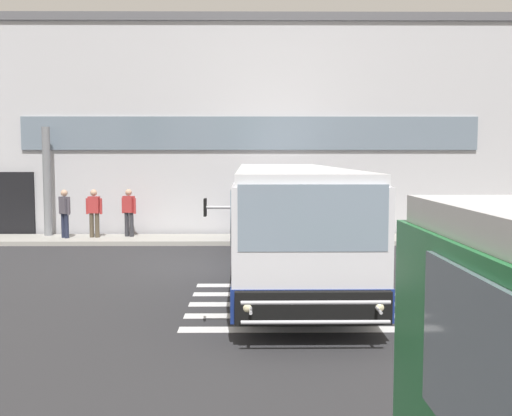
% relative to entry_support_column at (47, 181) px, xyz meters
% --- Properties ---
extents(ground_plane, '(80.00, 90.00, 0.02)m').
position_rel_entry_support_column_xyz_m(ground_plane, '(6.20, -5.40, -2.09)').
color(ground_plane, '#2B2B2D').
rests_on(ground_plane, ground).
extents(bay_paint_stripes, '(4.40, 3.96, 0.01)m').
position_rel_entry_support_column_xyz_m(bay_paint_stripes, '(8.20, -9.60, -2.07)').
color(bay_paint_stripes, silver).
rests_on(bay_paint_stripes, ground).
extents(terminal_building, '(24.33, 13.80, 8.10)m').
position_rel_entry_support_column_xyz_m(terminal_building, '(5.50, 6.24, 1.97)').
color(terminal_building, '#B7B7BC').
rests_on(terminal_building, ground).
extents(boarding_curb, '(26.53, 2.00, 0.15)m').
position_rel_entry_support_column_xyz_m(boarding_curb, '(6.20, -0.60, -2.00)').
color(boarding_curb, '#9E9B93').
rests_on(boarding_curb, ground).
extents(entry_support_column, '(0.28, 0.28, 3.86)m').
position_rel_entry_support_column_xyz_m(entry_support_column, '(0.00, 0.00, 0.00)').
color(entry_support_column, slate).
rests_on(entry_support_column, boarding_curb).
extents(bus_main_foreground, '(3.03, 12.44, 2.70)m').
position_rel_entry_support_column_xyz_m(bus_main_foreground, '(8.18, -6.35, -0.74)').
color(bus_main_foreground, silver).
rests_on(bus_main_foreground, ground).
extents(passenger_near_column, '(0.46, 0.42, 1.68)m').
position_rel_entry_support_column_xyz_m(passenger_near_column, '(0.80, -0.67, -1.00)').
color(passenger_near_column, '#1E2338').
rests_on(passenger_near_column, boarding_curb).
extents(passenger_by_doorway, '(0.59, 0.41, 1.68)m').
position_rel_entry_support_column_xyz_m(passenger_by_doorway, '(1.79, -0.51, -0.96)').
color(passenger_by_doorway, '#4C4233').
rests_on(passenger_by_doorway, boarding_curb).
extents(passenger_at_curb_edge, '(0.54, 0.36, 1.68)m').
position_rel_entry_support_column_xyz_m(passenger_at_curb_edge, '(2.95, -0.31, -1.00)').
color(passenger_at_curb_edge, '#2D2D33').
rests_on(passenger_at_curb_edge, boarding_curb).
extents(safety_bollard_yellow, '(0.18, 0.18, 0.90)m').
position_rel_entry_support_column_xyz_m(safety_bollard_yellow, '(7.83, -1.80, -1.63)').
color(safety_bollard_yellow, yellow).
rests_on(safety_bollard_yellow, ground).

